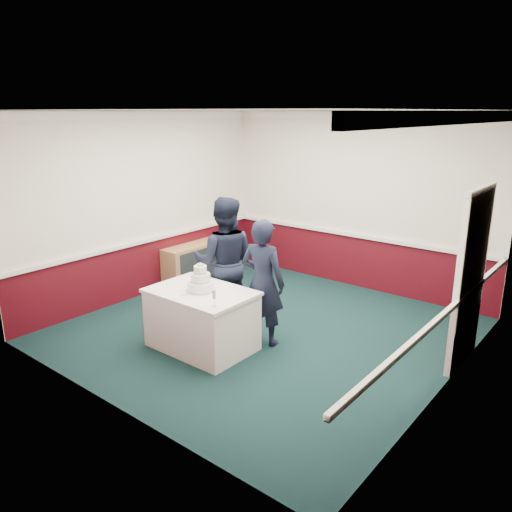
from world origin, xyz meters
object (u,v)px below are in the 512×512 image
Objects in this scene: person_woman at (263,282)px; cake_knife at (188,294)px; sideboard at (194,263)px; person_man at (224,262)px; cake_table at (202,319)px; wedding_cake at (201,282)px; champagne_flute at (214,295)px.

cake_knife is at bearing 48.38° from person_woman.
sideboard is 2.79m from person_woman.
cake_knife is 0.13× the size of person_woman.
cake_knife is 1.03m from person_man.
cake_table is at bearing 42.27° from person_woman.
cake_knife reaches higher than cake_table.
champagne_flute is at bearing -29.25° from wedding_cake.
wedding_cake reaches higher than sideboard.
cake_table is 0.50m from wedding_cake.
person_man is (-0.30, 0.78, 0.53)m from cake_table.
sideboard is at bearing -66.66° from person_man.
person_man is at bearing 127.23° from cake_knife.
cake_table is 0.78m from champagne_flute.
person_man reaches higher than person_woman.
person_woman reaches higher than champagne_flute.
person_woman is (0.52, 0.62, -0.06)m from wedding_cake.
wedding_cake is at bearing 90.00° from cake_table.
cake_table is 0.44m from cake_knife.
person_woman reaches higher than wedding_cake.
person_woman is at bearing 133.10° from person_man.
sideboard is at bearing 138.06° from cake_table.
cake_table is 3.63× the size of wedding_cake.
cake_table reaches higher than sideboard.
wedding_cake is (0.00, 0.00, 0.50)m from cake_table.
wedding_cake is 0.84m from person_man.
champagne_flute is at bearing 12.98° from cake_knife.
person_woman is (0.52, 0.62, 0.44)m from cake_table.
person_man is 0.84m from person_woman.
cake_knife is at bearing -98.53° from wedding_cake.
champagne_flute is at bearing 81.01° from person_woman.
wedding_cake is 1.78× the size of champagne_flute.
cake_knife is (-0.03, -0.20, 0.39)m from cake_table.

